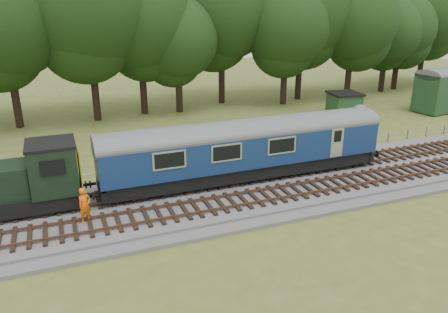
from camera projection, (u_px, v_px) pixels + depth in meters
name	position (u px, v px, depth m)	size (l,w,h in m)	color
ground	(284.00, 186.00, 27.49)	(120.00, 120.00, 0.00)	#4A5A21
ballast	(284.00, 184.00, 27.43)	(70.00, 7.00, 0.35)	#4C4C4F
track_north	(274.00, 173.00, 28.58)	(67.20, 2.40, 0.21)	black
track_south	(297.00, 190.00, 25.95)	(67.20, 2.40, 0.21)	black
fence	(254.00, 163.00, 31.43)	(64.00, 0.12, 1.00)	#6B6054
tree_line	(185.00, 109.00, 46.76)	(70.00, 8.00, 18.00)	black
dmu_railcar	(245.00, 145.00, 27.11)	(18.05, 2.86, 3.88)	black
worker	(85.00, 205.00, 22.05)	(0.69, 0.45, 1.89)	orange
shed	(344.00, 104.00, 43.68)	(3.30, 3.30, 2.40)	#1C3E1F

